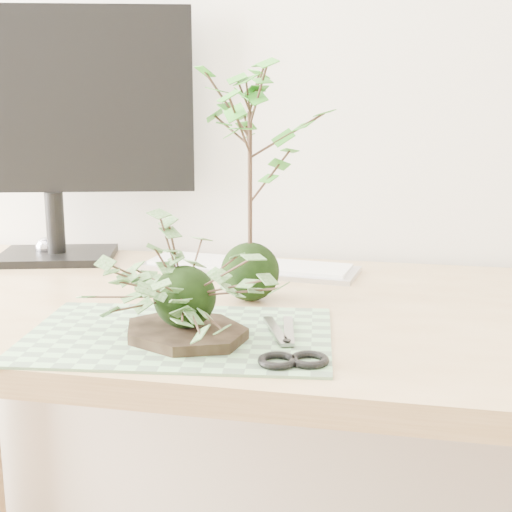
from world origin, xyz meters
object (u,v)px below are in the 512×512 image
(ivy_kokedama, at_px, (184,268))
(maple_kokedama, at_px, (250,127))
(keyboard, at_px, (249,267))
(monitor, at_px, (51,116))
(desk, at_px, (262,354))

(ivy_kokedama, bearing_deg, maple_kokedama, 78.32)
(ivy_kokedama, relative_size, keyboard, 0.72)
(maple_kokedama, relative_size, keyboard, 0.94)
(ivy_kokedama, distance_m, monitor, 0.64)
(ivy_kokedama, relative_size, monitor, 0.55)
(keyboard, bearing_deg, ivy_kokedama, -83.57)
(ivy_kokedama, bearing_deg, monitor, 133.23)
(desk, bearing_deg, keyboard, 107.79)
(monitor, bearing_deg, maple_kokedama, -41.70)
(maple_kokedama, height_order, monitor, monitor)
(desk, height_order, keyboard, keyboard)
(ivy_kokedama, bearing_deg, desk, 70.88)
(keyboard, relative_size, monitor, 0.77)
(desk, distance_m, maple_kokedama, 0.37)
(desk, relative_size, keyboard, 3.70)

